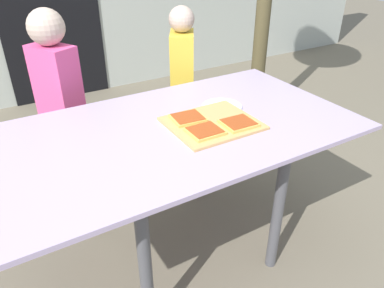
{
  "coord_description": "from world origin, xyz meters",
  "views": [
    {
      "loc": [
        -0.67,
        -1.25,
        1.45
      ],
      "look_at": [
        0.07,
        0.0,
        0.61
      ],
      "focal_mm": 34.46,
      "sensor_mm": 36.0,
      "label": 1
    }
  ],
  "objects_px": {
    "child_right": "(182,83)",
    "child_left": "(60,100)",
    "pizza_slice_far_left": "(188,118)",
    "dining_table": "(179,144)",
    "cutting_board": "(212,123)",
    "pizza_slice_near_left": "(205,131)",
    "plate_white_right": "(222,107)",
    "pizza_slice_near_right": "(239,123)"
  },
  "relations": [
    {
      "from": "pizza_slice_near_right",
      "to": "child_left",
      "type": "bearing_deg",
      "value": 124.93
    },
    {
      "from": "child_right",
      "to": "child_left",
      "type": "bearing_deg",
      "value": 179.76
    },
    {
      "from": "plate_white_right",
      "to": "child_left",
      "type": "bearing_deg",
      "value": 135.43
    },
    {
      "from": "pizza_slice_near_left",
      "to": "child_right",
      "type": "distance_m",
      "value": 0.88
    },
    {
      "from": "cutting_board",
      "to": "pizza_slice_near_right",
      "type": "distance_m",
      "value": 0.12
    },
    {
      "from": "plate_white_right",
      "to": "child_left",
      "type": "height_order",
      "value": "child_left"
    },
    {
      "from": "pizza_slice_far_left",
      "to": "plate_white_right",
      "type": "bearing_deg",
      "value": 12.73
    },
    {
      "from": "pizza_slice_far_left",
      "to": "child_left",
      "type": "xyz_separation_m",
      "value": [
        -0.41,
        0.66,
        -0.07
      ]
    },
    {
      "from": "dining_table",
      "to": "child_right",
      "type": "height_order",
      "value": "child_right"
    },
    {
      "from": "dining_table",
      "to": "plate_white_right",
      "type": "distance_m",
      "value": 0.3
    },
    {
      "from": "dining_table",
      "to": "cutting_board",
      "type": "relative_size",
      "value": 4.14
    },
    {
      "from": "cutting_board",
      "to": "pizza_slice_far_left",
      "type": "xyz_separation_m",
      "value": [
        -0.08,
        0.08,
        0.01
      ]
    },
    {
      "from": "plate_white_right",
      "to": "child_right",
      "type": "distance_m",
      "value": 0.63
    },
    {
      "from": "dining_table",
      "to": "child_left",
      "type": "bearing_deg",
      "value": 117.03
    },
    {
      "from": "cutting_board",
      "to": "pizza_slice_near_left",
      "type": "height_order",
      "value": "pizza_slice_near_left"
    },
    {
      "from": "cutting_board",
      "to": "child_left",
      "type": "bearing_deg",
      "value": 123.35
    },
    {
      "from": "dining_table",
      "to": "child_right",
      "type": "relative_size",
      "value": 1.44
    },
    {
      "from": "pizza_slice_near_left",
      "to": "plate_white_right",
      "type": "xyz_separation_m",
      "value": [
        0.22,
        0.19,
        -0.01
      ]
    },
    {
      "from": "pizza_slice_near_right",
      "to": "plate_white_right",
      "type": "xyz_separation_m",
      "value": [
        0.05,
        0.2,
        -0.01
      ]
    },
    {
      "from": "plate_white_right",
      "to": "child_left",
      "type": "relative_size",
      "value": 0.17
    },
    {
      "from": "pizza_slice_near_left",
      "to": "dining_table",
      "type": "bearing_deg",
      "value": 115.68
    },
    {
      "from": "pizza_slice_near_left",
      "to": "cutting_board",
      "type": "bearing_deg",
      "value": 39.93
    },
    {
      "from": "cutting_board",
      "to": "plate_white_right",
      "type": "height_order",
      "value": "cutting_board"
    },
    {
      "from": "cutting_board",
      "to": "plate_white_right",
      "type": "xyz_separation_m",
      "value": [
        0.14,
        0.13,
        -0.0
      ]
    },
    {
      "from": "dining_table",
      "to": "pizza_slice_near_right",
      "type": "bearing_deg",
      "value": -31.07
    },
    {
      "from": "child_left",
      "to": "pizza_slice_far_left",
      "type": "bearing_deg",
      "value": -58.36
    },
    {
      "from": "pizza_slice_far_left",
      "to": "plate_white_right",
      "type": "distance_m",
      "value": 0.22
    },
    {
      "from": "child_right",
      "to": "pizza_slice_far_left",
      "type": "bearing_deg",
      "value": -117.32
    },
    {
      "from": "pizza_slice_near_left",
      "to": "child_right",
      "type": "xyz_separation_m",
      "value": [
        0.34,
        0.8,
        -0.12
      ]
    },
    {
      "from": "cutting_board",
      "to": "child_left",
      "type": "xyz_separation_m",
      "value": [
        -0.49,
        0.74,
        -0.06
      ]
    },
    {
      "from": "cutting_board",
      "to": "pizza_slice_near_left",
      "type": "bearing_deg",
      "value": -140.07
    },
    {
      "from": "dining_table",
      "to": "pizza_slice_near_left",
      "type": "height_order",
      "value": "pizza_slice_near_left"
    },
    {
      "from": "dining_table",
      "to": "pizza_slice_near_left",
      "type": "xyz_separation_m",
      "value": [
        0.06,
        -0.12,
        0.1
      ]
    },
    {
      "from": "cutting_board",
      "to": "child_left",
      "type": "relative_size",
      "value": 0.33
    },
    {
      "from": "dining_table",
      "to": "pizza_slice_near_right",
      "type": "xyz_separation_m",
      "value": [
        0.22,
        -0.13,
        0.1
      ]
    },
    {
      "from": "cutting_board",
      "to": "child_right",
      "type": "xyz_separation_m",
      "value": [
        0.26,
        0.74,
        -0.11
      ]
    },
    {
      "from": "pizza_slice_near_right",
      "to": "child_left",
      "type": "xyz_separation_m",
      "value": [
        -0.57,
        0.82,
        -0.07
      ]
    },
    {
      "from": "dining_table",
      "to": "plate_white_right",
      "type": "bearing_deg",
      "value": 14.09
    },
    {
      "from": "cutting_board",
      "to": "pizza_slice_near_left",
      "type": "relative_size",
      "value": 2.69
    },
    {
      "from": "pizza_slice_near_left",
      "to": "pizza_slice_near_right",
      "type": "xyz_separation_m",
      "value": [
        0.16,
        -0.01,
        0.0
      ]
    },
    {
      "from": "child_left",
      "to": "plate_white_right",
      "type": "bearing_deg",
      "value": -44.57
    },
    {
      "from": "pizza_slice_near_left",
      "to": "pizza_slice_far_left",
      "type": "bearing_deg",
      "value": 89.52
    }
  ]
}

